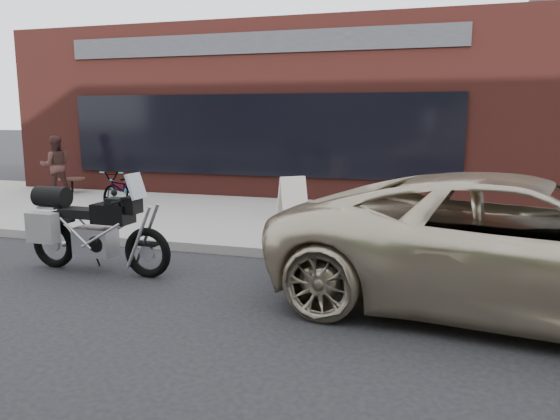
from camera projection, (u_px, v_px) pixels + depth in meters
ground at (118, 373)px, 4.73m from camera, size 120.00×120.00×0.00m
near_sidewalk at (311, 219)px, 11.30m from camera, size 44.00×6.00×0.15m
storefront at (304, 113)px, 18.08m from camera, size 14.00×10.07×4.50m
motorcycle at (88, 229)px, 7.67m from camera, size 2.28×0.73×1.44m
minivan at (524, 246)px, 6.03m from camera, size 5.86×3.26×1.55m
bicycle_front at (121, 188)px, 12.34m from camera, size 0.73×1.63×0.83m
sandwich_sign at (293, 198)px, 10.87m from camera, size 0.72×0.71×0.85m
cafe_table at (72, 179)px, 14.48m from camera, size 0.68×0.68×0.39m
cafe_patron_left at (56, 165)px, 14.00m from camera, size 0.94×0.92×1.53m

